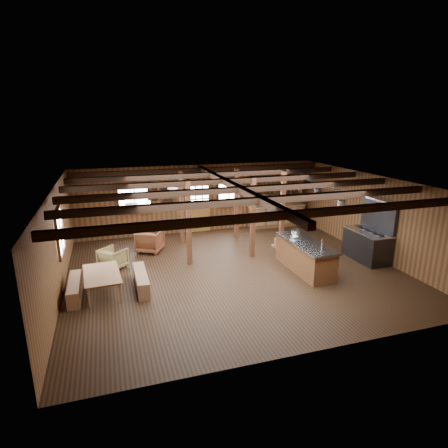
{
  "coord_description": "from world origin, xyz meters",
  "views": [
    {
      "loc": [
        -3.6,
        -10.31,
        4.65
      ],
      "look_at": [
        -0.1,
        0.74,
        1.33
      ],
      "focal_mm": 30.0,
      "sensor_mm": 36.0,
      "label": 1
    }
  ],
  "objects": [
    {
      "name": "armchair_c",
      "position": [
        -3.6,
        1.37,
        0.33
      ],
      "size": [
        1.02,
        1.02,
        0.67
      ],
      "primitive_type": "imported",
      "rotation": [
        0.0,
        0.0,
        2.31
      ],
      "color": "olive",
      "rests_on": "floor"
    },
    {
      "name": "ceiling_joists",
      "position": [
        0.0,
        0.18,
        2.68
      ],
      "size": [
        9.8,
        8.82,
        0.18
      ],
      "color": "black",
      "rests_on": "ceiling"
    },
    {
      "name": "armchair_a",
      "position": [
        -2.22,
        3.46,
        0.38
      ],
      "size": [
        0.94,
        0.96,
        0.76
      ],
      "primitive_type": "imported",
      "rotation": [
        0.0,
        0.0,
        3.3
      ],
      "color": "brown",
      "rests_on": "floor"
    },
    {
      "name": "armchair_b",
      "position": [
        -2.3,
        2.58,
        0.39
      ],
      "size": [
        1.15,
        1.16,
        0.79
      ],
      "primitive_type": "imported",
      "rotation": [
        0.0,
        0.0,
        2.66
      ],
      "color": "brown",
      "rests_on": "floor"
    },
    {
      "name": "pendant_lamps",
      "position": [
        -2.25,
        1.0,
        2.25
      ],
      "size": [
        1.86,
        2.36,
        0.66
      ],
      "color": "#2B2B2E",
      "rests_on": "ceiling"
    },
    {
      "name": "dining_table",
      "position": [
        -3.9,
        -0.39,
        0.29
      ],
      "size": [
        1.04,
        1.73,
        0.59
      ],
      "primitive_type": "imported",
      "rotation": [
        0.0,
        0.0,
        1.64
      ],
      "color": "#9A6B46",
      "rests_on": "floor"
    },
    {
      "name": "counter_pot",
      "position": [
        2.16,
        0.09,
        1.03
      ],
      "size": [
        0.31,
        0.31,
        0.18
      ],
      "primitive_type": "cylinder",
      "color": "silver",
      "rests_on": "kitchen_island"
    },
    {
      "name": "window_left",
      "position": [
        -4.96,
        0.5,
        1.6
      ],
      "size": [
        0.14,
        1.24,
        1.32
      ],
      "color": "white",
      "rests_on": "wall_back"
    },
    {
      "name": "bench_aisle",
      "position": [
        -2.9,
        -0.39,
        0.23
      ],
      "size": [
        0.32,
        1.7,
        0.47
      ],
      "primitive_type": "cube",
      "color": "brown",
      "rests_on": "floor"
    },
    {
      "name": "kitchen_island",
      "position": [
        2.12,
        -0.63,
        0.48
      ],
      "size": [
        0.93,
        2.52,
        1.2
      ],
      "rotation": [
        0.0,
        0.0,
        0.02
      ],
      "color": "#5A321B",
      "rests_on": "floor"
    },
    {
      "name": "notice_boards",
      "position": [
        -1.5,
        4.46,
        1.64
      ],
      "size": [
        1.08,
        0.03,
        0.9
      ],
      "color": "silver",
      "rests_on": "wall_back"
    },
    {
      "name": "commercial_range",
      "position": [
        4.64,
        -0.43,
        0.67
      ],
      "size": [
        0.88,
        1.72,
        2.12
      ],
      "color": "#2B2B2E",
      "rests_on": "floor"
    },
    {
      "name": "bench_wall",
      "position": [
        -4.65,
        -0.39,
        0.22
      ],
      "size": [
        0.31,
        1.63,
        0.45
      ],
      "primitive_type": "cube",
      "color": "brown",
      "rests_on": "floor"
    },
    {
      "name": "back_counter",
      "position": [
        3.4,
        4.2,
        0.6
      ],
      "size": [
        2.55,
        0.6,
        2.45
      ],
      "color": "#5A321B",
      "rests_on": "floor"
    },
    {
      "name": "timber_posts",
      "position": [
        0.52,
        2.08,
        1.4
      ],
      "size": [
        3.95,
        2.35,
        2.8
      ],
      "color": "#492615",
      "rests_on": "floor"
    },
    {
      "name": "step_stool",
      "position": [
        2.3,
        1.5,
        0.18
      ],
      "size": [
        0.46,
        0.36,
        0.36
      ],
      "primitive_type": "cube",
      "rotation": [
        0.0,
        0.0,
        -0.2
      ],
      "color": "brown",
      "rests_on": "floor"
    },
    {
      "name": "room",
      "position": [
        0.0,
        0.0,
        1.4
      ],
      "size": [
        10.04,
        9.04,
        2.84
      ],
      "color": "black",
      "rests_on": "ground"
    },
    {
      "name": "pot_rack",
      "position": [
        3.1,
        0.28,
        2.27
      ],
      "size": [
        0.41,
        3.0,
        0.46
      ],
      "color": "#2B2B2E",
      "rests_on": "ceiling"
    },
    {
      "name": "bowl",
      "position": [
        1.96,
        -0.18,
        0.97
      ],
      "size": [
        0.27,
        0.27,
        0.06
      ],
      "primitive_type": "imported",
      "rotation": [
        0.0,
        0.0,
        0.11
      ],
      "color": "silver",
      "rests_on": "kitchen_island"
    },
    {
      "name": "window_back_right",
      "position": [
        1.3,
        4.46,
        1.6
      ],
      "size": [
        1.02,
        0.06,
        1.32
      ],
      "color": "white",
      "rests_on": "wall_back"
    },
    {
      "name": "back_door",
      "position": [
        0.0,
        4.45,
        0.88
      ],
      "size": [
        1.02,
        0.08,
        2.15
      ],
      "color": "brown",
      "rests_on": "floor"
    },
    {
      "name": "window_back_left",
      "position": [
        -2.6,
        4.46,
        1.6
      ],
      "size": [
        1.32,
        0.06,
        1.32
      ],
      "color": "white",
      "rests_on": "wall_back"
    }
  ]
}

